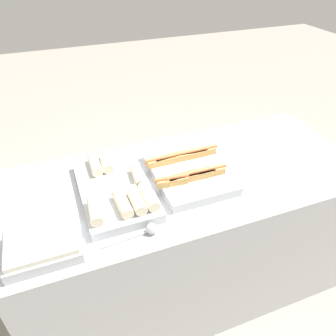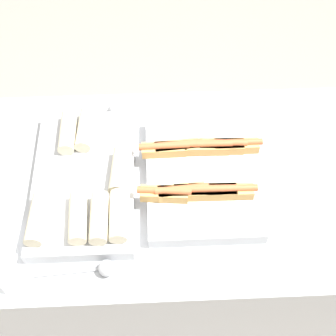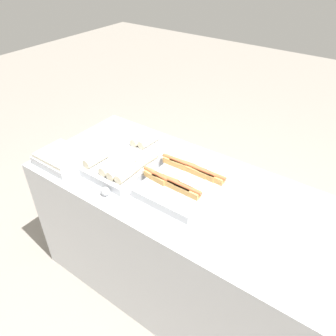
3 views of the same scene
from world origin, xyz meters
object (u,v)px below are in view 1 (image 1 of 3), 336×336
serving_spoon_near (148,230)px  tray_wraps (116,188)px  tray_hotdogs (188,170)px  tray_side_front (42,245)px  serving_spoon_far (115,154)px

serving_spoon_near → tray_wraps: bearing=101.8°
tray_hotdogs → tray_side_front: tray_hotdogs is taller
tray_hotdogs → tray_wraps: size_ratio=0.87×
tray_hotdogs → serving_spoon_far: bearing=135.1°
tray_wraps → tray_side_front: bearing=-146.6°
serving_spoon_near → tray_hotdogs: bearing=44.3°
tray_wraps → tray_side_front: (-0.36, -0.24, -0.00)m
tray_side_front → serving_spoon_near: size_ratio=1.21×
serving_spoon_far → serving_spoon_near: bearing=-90.6°
tray_side_front → serving_spoon_near: tray_side_front is taller
serving_spoon_near → serving_spoon_far: size_ratio=0.93×
tray_side_front → tray_hotdogs: bearing=18.6°
tray_wraps → serving_spoon_near: (0.06, -0.30, -0.02)m
tray_hotdogs → serving_spoon_near: 0.45m
tray_wraps → serving_spoon_near: bearing=-78.2°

